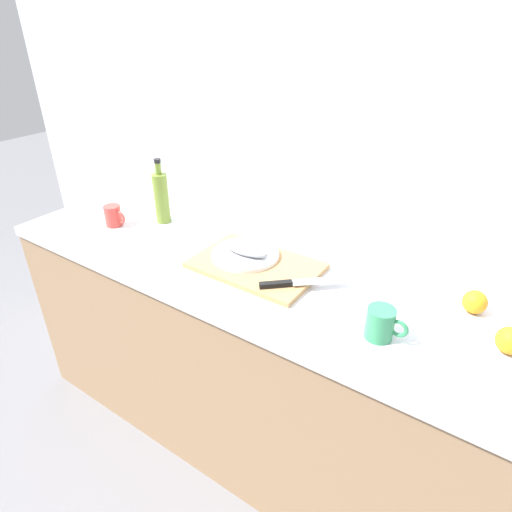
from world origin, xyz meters
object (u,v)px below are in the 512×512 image
(white_plate, at_px, (246,255))
(fish_fillet, at_px, (245,249))
(cutting_board, at_px, (256,266))
(chef_knife, at_px, (292,283))
(coffee_mug_0, at_px, (381,324))
(coffee_mug_1, at_px, (114,216))
(olive_oil_bottle, at_px, (161,197))
(orange_0, at_px, (475,302))

(white_plate, height_order, fish_fillet, fish_fillet)
(cutting_board, bearing_deg, chef_knife, -16.75)
(fish_fillet, height_order, coffee_mug_0, coffee_mug_0)
(white_plate, xyz_separation_m, coffee_mug_0, (0.57, -0.14, 0.02))
(chef_knife, height_order, coffee_mug_1, coffee_mug_1)
(coffee_mug_0, bearing_deg, white_plate, 166.29)
(olive_oil_bottle, height_order, coffee_mug_0, olive_oil_bottle)
(coffee_mug_0, xyz_separation_m, coffee_mug_1, (-1.22, 0.07, -0.00))
(cutting_board, height_order, orange_0, orange_0)
(chef_knife, relative_size, olive_oil_bottle, 0.82)
(fish_fillet, xyz_separation_m, orange_0, (0.77, 0.14, -0.02))
(fish_fillet, bearing_deg, orange_0, 10.44)
(coffee_mug_0, relative_size, orange_0, 1.64)
(coffee_mug_1, bearing_deg, fish_fillet, 6.06)
(olive_oil_bottle, distance_m, coffee_mug_1, 0.22)
(olive_oil_bottle, bearing_deg, white_plate, -9.22)
(chef_knife, bearing_deg, fish_fillet, 120.31)
(chef_knife, distance_m, orange_0, 0.57)
(coffee_mug_1, relative_size, orange_0, 1.51)
(chef_knife, height_order, olive_oil_bottle, olive_oil_bottle)
(chef_knife, relative_size, orange_0, 3.16)
(cutting_board, distance_m, orange_0, 0.72)
(fish_fillet, relative_size, coffee_mug_0, 1.56)
(chef_knife, bearing_deg, coffee_mug_0, -53.75)
(cutting_board, relative_size, coffee_mug_0, 3.70)
(white_plate, xyz_separation_m, coffee_mug_1, (-0.65, -0.07, 0.02))
(white_plate, bearing_deg, fish_fillet, -90.00)
(white_plate, bearing_deg, orange_0, 10.44)
(coffee_mug_1, height_order, orange_0, coffee_mug_1)
(chef_knife, bearing_deg, orange_0, -20.35)
(cutting_board, height_order, fish_fillet, fish_fillet)
(chef_knife, relative_size, coffee_mug_0, 1.93)
(orange_0, bearing_deg, coffee_mug_0, -125.28)
(cutting_board, distance_m, coffee_mug_1, 0.71)
(cutting_board, bearing_deg, coffee_mug_0, -13.17)
(cutting_board, height_order, coffee_mug_0, coffee_mug_0)
(chef_knife, distance_m, olive_oil_bottle, 0.76)
(fish_fillet, bearing_deg, coffee_mug_1, -173.94)
(coffee_mug_0, bearing_deg, coffee_mug_1, 176.72)
(cutting_board, distance_m, olive_oil_bottle, 0.58)
(coffee_mug_0, xyz_separation_m, orange_0, (0.20, 0.28, -0.01))
(fish_fillet, distance_m, coffee_mug_1, 0.65)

